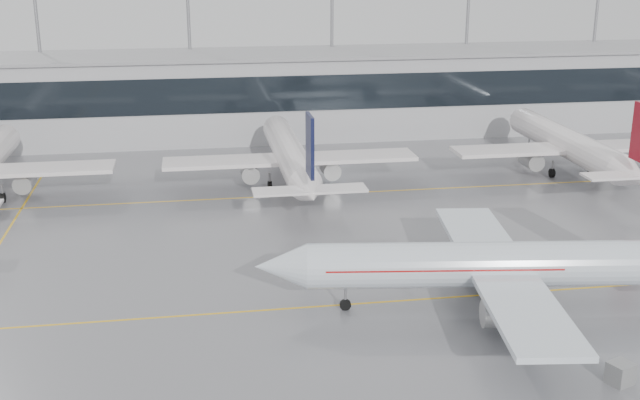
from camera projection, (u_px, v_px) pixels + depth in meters
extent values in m
plane|color=slate|center=(344.00, 305.00, 63.51)|extent=(320.00, 320.00, 0.00)
cube|color=gold|center=(344.00, 305.00, 63.51)|extent=(120.00, 0.25, 0.01)
cube|color=gold|center=(295.00, 195.00, 91.77)|extent=(120.00, 0.25, 0.01)
cube|color=#A7A7AB|center=(266.00, 95.00, 120.12)|extent=(180.00, 15.00, 12.00)
cube|color=black|center=(271.00, 94.00, 112.56)|extent=(180.00, 0.20, 5.00)
cube|color=gray|center=(266.00, 54.00, 118.27)|extent=(182.00, 16.00, 0.40)
cylinder|color=gray|center=(41.00, 61.00, 119.21)|extent=(0.50, 0.50, 22.00)
cylinder|color=gray|center=(190.00, 58.00, 122.59)|extent=(0.50, 0.50, 22.00)
cylinder|color=gray|center=(332.00, 55.00, 125.97)|extent=(0.50, 0.50, 22.00)
cylinder|color=gray|center=(466.00, 53.00, 129.34)|extent=(0.50, 0.50, 22.00)
cylinder|color=gray|center=(593.00, 50.00, 132.72)|extent=(0.50, 0.50, 22.00)
cylinder|color=silver|center=(480.00, 264.00, 61.75)|extent=(27.02, 7.02, 3.51)
cone|color=silver|center=(281.00, 266.00, 61.32)|extent=(4.43, 4.01, 3.51)
cube|color=silver|center=(499.00, 269.00, 61.91)|extent=(8.78, 29.43, 0.45)
cylinder|color=#9E9E9E|center=(507.00, 314.00, 57.77)|extent=(3.85, 2.56, 2.10)
cylinder|color=#9E9E9E|center=(478.00, 264.00, 66.92)|extent=(3.85, 2.56, 2.10)
cylinder|color=gray|center=(345.00, 296.00, 62.21)|extent=(0.20, 0.20, 1.51)
cylinder|color=black|center=(345.00, 305.00, 62.44)|extent=(0.93, 0.42, 0.90)
cylinder|color=gray|center=(519.00, 307.00, 60.06)|extent=(0.24, 0.24, 1.51)
cylinder|color=black|center=(518.00, 316.00, 60.29)|extent=(1.15, 0.59, 1.10)
cylinder|color=gray|center=(502.00, 280.00, 65.02)|extent=(0.24, 0.24, 1.51)
cylinder|color=black|center=(501.00, 288.00, 65.25)|extent=(1.15, 0.59, 1.10)
cube|color=#B70F0F|center=(442.00, 262.00, 61.61)|extent=(18.31, 5.89, 0.12)
cone|color=white|center=(9.00, 134.00, 104.74)|extent=(3.59, 4.00, 3.59)
cylinder|color=#9E9E9E|center=(25.00, 182.00, 90.34)|extent=(2.10, 3.60, 2.10)
cylinder|color=gray|center=(3.00, 163.00, 100.80)|extent=(0.20, 0.20, 1.56)
cylinder|color=black|center=(4.00, 169.00, 101.03)|extent=(0.30, 0.90, 0.90)
cylinder|color=gray|center=(2.00, 191.00, 88.76)|extent=(0.24, 0.24, 1.56)
cylinder|color=black|center=(3.00, 198.00, 88.99)|extent=(0.45, 1.10, 1.10)
cylinder|color=white|center=(289.00, 153.00, 95.34)|extent=(3.59, 27.36, 3.59)
cone|color=white|center=(275.00, 125.00, 110.11)|extent=(3.59, 4.00, 3.59)
cone|color=white|center=(309.00, 192.00, 79.82)|extent=(3.59, 5.60, 3.59)
cube|color=white|center=(291.00, 159.00, 94.05)|extent=(29.64, 5.00, 0.45)
cube|color=white|center=(310.00, 190.00, 79.54)|extent=(11.40, 2.80, 0.25)
cube|color=black|center=(310.00, 146.00, 77.99)|extent=(0.35, 3.60, 6.12)
cylinder|color=#9E9E9E|center=(250.00, 172.00, 94.23)|extent=(2.10, 3.60, 2.10)
cylinder|color=#9E9E9E|center=(330.00, 169.00, 95.71)|extent=(2.10, 3.60, 2.10)
cylinder|color=gray|center=(279.00, 152.00, 106.17)|extent=(0.20, 0.20, 1.56)
cylinder|color=black|center=(279.00, 158.00, 106.41)|extent=(0.30, 0.90, 0.90)
cylinder|color=gray|center=(270.00, 179.00, 93.33)|extent=(0.24, 0.24, 1.56)
cylinder|color=black|center=(270.00, 186.00, 93.56)|extent=(0.45, 1.10, 1.10)
cylinder|color=gray|center=(314.00, 177.00, 94.13)|extent=(0.24, 0.24, 1.56)
cylinder|color=black|center=(314.00, 184.00, 94.36)|extent=(0.45, 1.10, 1.10)
cylinder|color=white|center=(565.00, 142.00, 100.72)|extent=(3.59, 27.36, 3.59)
cone|color=white|center=(516.00, 117.00, 115.48)|extent=(3.59, 4.00, 3.59)
cone|color=white|center=(635.00, 177.00, 85.19)|extent=(3.59, 5.60, 3.59)
cube|color=white|center=(570.00, 148.00, 99.42)|extent=(29.64, 5.00, 0.45)
cube|color=white|center=(636.00, 175.00, 84.91)|extent=(11.40, 2.80, 0.25)
cylinder|color=#9E9E9E|center=(531.00, 160.00, 99.60)|extent=(2.10, 3.60, 2.10)
cylinder|color=#9E9E9E|center=(603.00, 157.00, 101.08)|extent=(2.10, 3.60, 2.10)
cylinder|color=gray|center=(529.00, 143.00, 111.54)|extent=(0.20, 0.20, 1.56)
cylinder|color=black|center=(528.00, 148.00, 111.78)|extent=(0.30, 0.90, 0.90)
cylinder|color=gray|center=(552.00, 167.00, 98.70)|extent=(0.24, 0.24, 1.56)
cylinder|color=black|center=(552.00, 173.00, 98.93)|extent=(0.45, 1.10, 1.10)
cylinder|color=gray|center=(592.00, 165.00, 99.50)|extent=(0.24, 0.24, 1.56)
cylinder|color=black|center=(591.00, 171.00, 99.73)|extent=(0.45, 1.10, 1.10)
cube|color=gray|center=(620.00, 373.00, 51.77)|extent=(1.88, 1.83, 1.48)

